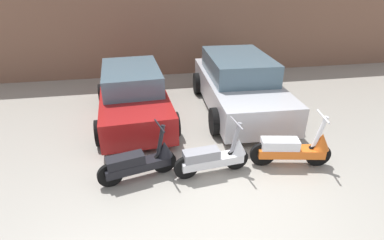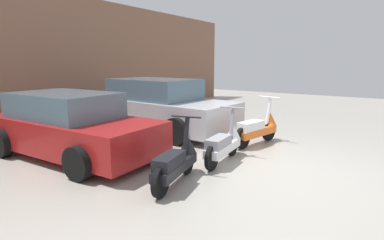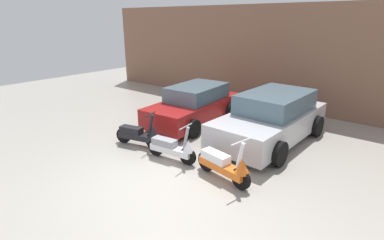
{
  "view_description": "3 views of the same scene",
  "coord_description": "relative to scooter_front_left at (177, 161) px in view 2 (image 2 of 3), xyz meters",
  "views": [
    {
      "loc": [
        -1.52,
        -3.49,
        3.56
      ],
      "look_at": [
        -0.51,
        2.18,
        0.67
      ],
      "focal_mm": 28.0,
      "sensor_mm": 36.0,
      "label": 1
    },
    {
      "loc": [
        -5.29,
        -1.64,
        1.93
      ],
      "look_at": [
        0.01,
        2.12,
        0.69
      ],
      "focal_mm": 28.0,
      "sensor_mm": 36.0,
      "label": 2
    },
    {
      "loc": [
        4.63,
        -4.13,
        3.56
      ],
      "look_at": [
        -0.65,
        2.44,
        0.7
      ],
      "focal_mm": 28.0,
      "sensor_mm": 36.0,
      "label": 3
    }
  ],
  "objects": [
    {
      "name": "car_rear_left",
      "position": [
        -0.12,
        2.71,
        0.26
      ],
      "size": [
        2.08,
        4.0,
        1.33
      ],
      "rotation": [
        0.0,
        0.0,
        -1.51
      ],
      "color": "maroon",
      "rests_on": "ground_plane"
    },
    {
      "name": "car_rear_center",
      "position": [
        2.78,
        2.81,
        0.34
      ],
      "size": [
        2.23,
        4.43,
        1.48
      ],
      "rotation": [
        0.0,
        0.0,
        -1.61
      ],
      "color": "#B7B7BC",
      "rests_on": "ground_plane"
    },
    {
      "name": "scooter_front_center",
      "position": [
        3.02,
        -0.12,
        0.03
      ],
      "size": [
        1.59,
        0.65,
        1.12
      ],
      "rotation": [
        0.0,
        0.0,
        -0.19
      ],
      "color": "black",
      "rests_on": "ground_plane"
    },
    {
      "name": "wall_back",
      "position": [
        1.65,
        6.3,
        1.69
      ],
      "size": [
        19.6,
        0.12,
        4.13
      ],
      "primitive_type": "cube",
      "color": "#845B47",
      "rests_on": "ground_plane"
    },
    {
      "name": "ground_plane",
      "position": [
        1.65,
        -1.24,
        -0.37
      ],
      "size": [
        28.0,
        28.0,
        0.0
      ],
      "primitive_type": "plane",
      "color": "#9E998E"
    },
    {
      "name": "scooter_front_right",
      "position": [
        1.4,
        -0.09,
        -0.0
      ],
      "size": [
        1.5,
        0.54,
        1.05
      ],
      "rotation": [
        0.0,
        0.0,
        0.12
      ],
      "color": "black",
      "rests_on": "ground_plane"
    },
    {
      "name": "scooter_front_left",
      "position": [
        0.0,
        0.0,
        0.0
      ],
      "size": [
        1.48,
        0.67,
        1.05
      ],
      "rotation": [
        0.0,
        0.0,
        0.25
      ],
      "color": "black",
      "rests_on": "ground_plane"
    }
  ]
}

